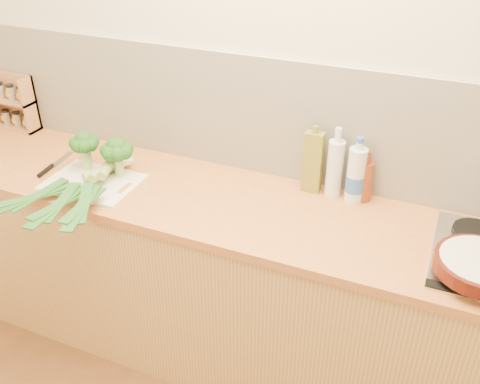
# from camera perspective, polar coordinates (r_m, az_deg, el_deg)

# --- Properties ---
(room_shell) EXTENTS (3.50, 3.50, 3.50)m
(room_shell) POSITION_cam_1_polar(r_m,az_deg,el_deg) (2.34, 3.86, 7.67)
(room_shell) COLOR beige
(room_shell) RESTS_ON ground
(counter) EXTENTS (3.20, 0.62, 0.90)m
(counter) POSITION_cam_1_polar(r_m,az_deg,el_deg) (2.50, 0.97, -10.19)
(counter) COLOR tan
(counter) RESTS_ON ground
(chopping_board) EXTENTS (0.41, 0.30, 0.01)m
(chopping_board) POSITION_cam_1_polar(r_m,az_deg,el_deg) (2.47, -15.40, 1.00)
(chopping_board) COLOR white
(chopping_board) RESTS_ON counter
(broccoli_left) EXTENTS (0.13, 0.14, 0.19)m
(broccoli_left) POSITION_cam_1_polar(r_m,az_deg,el_deg) (2.52, -16.28, 4.96)
(broccoli_left) COLOR #98BA6C
(broccoli_left) RESTS_ON chopping_board
(broccoli_right) EXTENTS (0.15, 0.15, 0.18)m
(broccoli_right) POSITION_cam_1_polar(r_m,az_deg,el_deg) (2.43, -13.01, 4.34)
(broccoli_right) COLOR #98BA6C
(broccoli_right) RESTS_ON chopping_board
(leek_front) EXTENTS (0.29, 0.62, 0.04)m
(leek_front) POSITION_cam_1_polar(r_m,az_deg,el_deg) (2.45, -16.51, 1.37)
(leek_front) COLOR white
(leek_front) RESTS_ON chopping_board
(leek_mid) EXTENTS (0.11, 0.64, 0.04)m
(leek_mid) POSITION_cam_1_polar(r_m,az_deg,el_deg) (2.39, -15.79, 1.15)
(leek_mid) COLOR white
(leek_mid) RESTS_ON chopping_board
(leek_back) EXTENTS (0.26, 0.66, 0.04)m
(leek_back) POSITION_cam_1_polar(r_m,az_deg,el_deg) (2.37, -14.57, 1.63)
(leek_back) COLOR white
(leek_back) RESTS_ON chopping_board
(chefs_knife) EXTENTS (0.06, 0.27, 0.02)m
(chefs_knife) POSITION_cam_1_polar(r_m,az_deg,el_deg) (2.65, -19.63, 2.46)
(chefs_knife) COLOR silver
(chefs_knife) RESTS_ON counter
(spice_rack) EXTENTS (0.25, 0.10, 0.30)m
(spice_rack) POSITION_cam_1_polar(r_m,az_deg,el_deg) (3.12, -22.81, 8.56)
(spice_rack) COLOR #BC7F50
(spice_rack) RESTS_ON counter
(oil_tin) EXTENTS (0.08, 0.05, 0.30)m
(oil_tin) POSITION_cam_1_polar(r_m,az_deg,el_deg) (2.29, 7.79, 3.21)
(oil_tin) COLOR olive
(oil_tin) RESTS_ON counter
(glass_bottle) EXTENTS (0.07, 0.07, 0.31)m
(glass_bottle) POSITION_cam_1_polar(r_m,az_deg,el_deg) (2.27, 10.08, 2.60)
(glass_bottle) COLOR silver
(glass_bottle) RESTS_ON counter
(amber_bottle) EXTENTS (0.06, 0.06, 0.23)m
(amber_bottle) POSITION_cam_1_polar(r_m,az_deg,el_deg) (2.28, 13.16, 1.22)
(amber_bottle) COLOR maroon
(amber_bottle) RESTS_ON counter
(water_bottle) EXTENTS (0.08, 0.08, 0.27)m
(water_bottle) POSITION_cam_1_polar(r_m,az_deg,el_deg) (2.25, 12.23, 1.59)
(water_bottle) COLOR silver
(water_bottle) RESTS_ON counter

